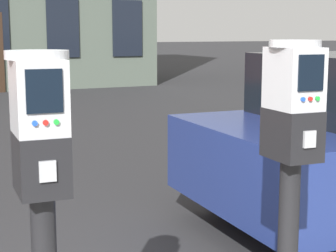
% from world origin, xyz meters
% --- Properties ---
extents(parking_meter_near_kerb, '(0.23, 0.26, 1.40)m').
position_xyz_m(parking_meter_near_kerb, '(-0.15, -0.19, 1.10)').
color(parking_meter_near_kerb, black).
rests_on(parking_meter_near_kerb, sidewalk_slab).
extents(parking_meter_twin_adjacent, '(0.23, 0.26, 1.43)m').
position_xyz_m(parking_meter_twin_adjacent, '(0.93, -0.19, 1.12)').
color(parking_meter_twin_adjacent, black).
rests_on(parking_meter_twin_adjacent, sidewalk_slab).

